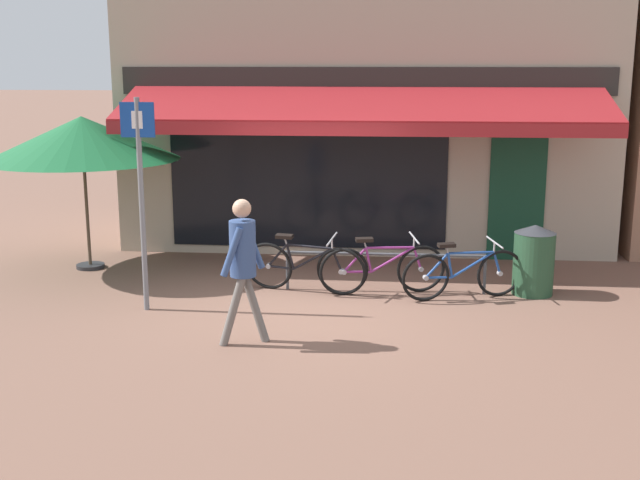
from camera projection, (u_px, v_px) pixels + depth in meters
name	position (u px, v px, depth m)	size (l,w,h in m)	color
ground_plane	(302.00, 310.00, 10.57)	(160.00, 160.00, 0.00)	brown
shop_front	(367.00, 64.00, 14.27)	(8.37, 4.53, 6.37)	tan
bike_rack_rail	(385.00, 260.00, 11.34)	(2.90, 0.04, 0.57)	#47494F
bicycle_black	(304.00, 267.00, 11.31)	(1.79, 0.66, 0.88)	black
bicycle_purple	(382.00, 268.00, 11.23)	(1.78, 0.58, 0.85)	black
bicycle_blue	(463.00, 274.00, 11.00)	(1.72, 0.66, 0.83)	black
pedestrian_adult	(243.00, 255.00, 9.12)	(0.57, 0.50, 1.72)	slate
litter_bin	(534.00, 260.00, 11.22)	(0.58, 0.58, 1.00)	#23472D
parking_sign	(141.00, 184.00, 10.25)	(0.44, 0.07, 2.78)	slate
cafe_parasol	(82.00, 138.00, 12.31)	(2.97, 2.97, 2.40)	#4C3D2D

